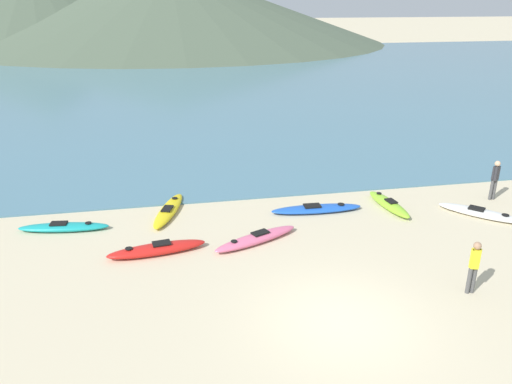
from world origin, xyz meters
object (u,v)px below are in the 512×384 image
Objects in this scene: person_near_foreground at (474,264)px; kayak_on_sand_3 at (64,227)px; person_near_waterline at (495,178)px; kayak_on_sand_5 at (256,238)px; moored_boat_1 at (212,53)px; kayak_on_sand_6 at (169,210)px; kayak_on_sand_0 at (316,209)px; kayak_on_sand_2 at (480,213)px; kayak_on_sand_1 at (389,204)px; kayak_on_sand_4 at (157,249)px.

kayak_on_sand_3 is at bearing 151.54° from person_near_foreground.
kayak_on_sand_3 is 1.94× the size of person_near_waterline.
kayak_on_sand_5 reaches higher than kayak_on_sand_3.
moored_boat_1 is (4.88, 56.79, 0.46)m from kayak_on_sand_5.
kayak_on_sand_6 is 2.15× the size of person_near_foreground.
kayak_on_sand_0 is 0.88× the size of moored_boat_1.
moored_boat_1 is (-3.93, 56.26, 0.49)m from kayak_on_sand_2.
kayak_on_sand_1 is at bearing -1.52° from kayak_on_sand_3.
kayak_on_sand_1 is 1.78× the size of person_near_foreground.
person_near_waterline reaches higher than kayak_on_sand_2.
kayak_on_sand_3 is 0.99× the size of kayak_on_sand_4.
person_near_foreground is (8.63, -4.03, 0.74)m from kayak_on_sand_4.
kayak_on_sand_5 is at bearing 2.77° from kayak_on_sand_4.
kayak_on_sand_4 is at bearing -176.77° from kayak_on_sand_2.
kayak_on_sand_4 is at bearing -167.06° from kayak_on_sand_1.
person_near_waterline is 55.11m from moored_boat_1.
person_near_foreground is at bearing -38.32° from kayak_on_sand_5.
kayak_on_sand_3 is 16.87m from person_near_waterline.
person_near_foreground reaches higher than kayak_on_sand_0.
kayak_on_sand_1 is 6.03m from kayak_on_sand_5.
kayak_on_sand_6 is 2.05× the size of person_near_waterline.
kayak_on_sand_4 is at bearing 154.94° from person_near_foreground.
moored_boat_1 is (7.73, 53.71, 0.49)m from kayak_on_sand_6.
kayak_on_sand_0 is 5.73m from kayak_on_sand_6.
moored_boat_1 reaches higher than kayak_on_sand_2.
kayak_on_sand_3 is at bearing -101.86° from moored_boat_1.
kayak_on_sand_5 is at bearing -161.47° from kayak_on_sand_1.
person_near_waterline is at bearing -4.94° from kayak_on_sand_6.
kayak_on_sand_1 reaches higher than kayak_on_sand_2.
moored_boat_1 is at bearing 90.40° from person_near_foreground.
kayak_on_sand_2 is 2.20m from person_near_waterline.
kayak_on_sand_4 reaches higher than kayak_on_sand_3.
kayak_on_sand_6 is at bearing -98.19° from moored_boat_1.
kayak_on_sand_6 is 54.26m from moored_boat_1.
kayak_on_sand_2 reaches higher than kayak_on_sand_6.
kayak_on_sand_0 is 1.11× the size of kayak_on_sand_3.
kayak_on_sand_6 is at bearing 12.63° from kayak_on_sand_3.
kayak_on_sand_5 reaches higher than kayak_on_sand_6.
kayak_on_sand_5 is (-5.72, -1.92, -0.02)m from kayak_on_sand_1.
kayak_on_sand_6 is at bearing 138.26° from person_near_foreground.
kayak_on_sand_4 reaches higher than kayak_on_sand_0.
kayak_on_sand_3 is at bearing 179.17° from kayak_on_sand_0.
kayak_on_sand_0 is 2.92m from kayak_on_sand_1.
kayak_on_sand_5 is at bearing -18.85° from kayak_on_sand_3.
kayak_on_sand_5 is at bearing -169.30° from person_near_waterline.
kayak_on_sand_1 is at bearing 155.78° from kayak_on_sand_2.
kayak_on_sand_2 is at bearing -86.00° from moored_boat_1.
kayak_on_sand_3 is (-12.29, 0.33, -0.03)m from kayak_on_sand_1.
kayak_on_sand_0 is at bearing 178.75° from person_near_waterline.
person_near_waterline reaches higher than kayak_on_sand_5.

